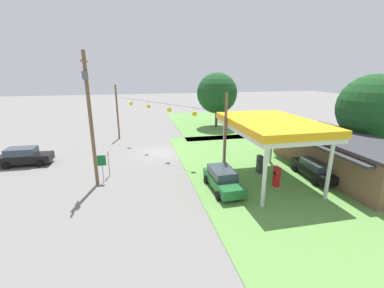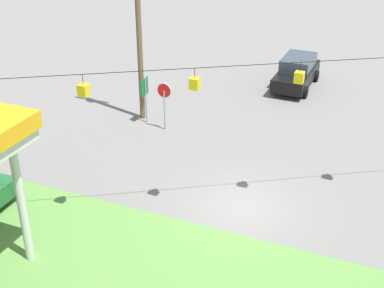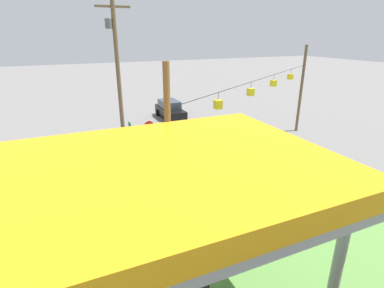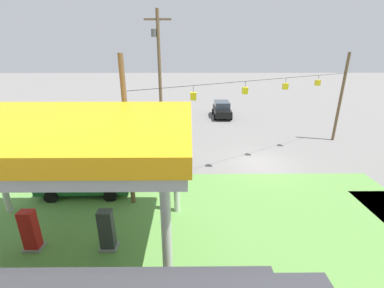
% 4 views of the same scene
% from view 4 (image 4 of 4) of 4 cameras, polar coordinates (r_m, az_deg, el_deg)
% --- Properties ---
extents(ground_plane, '(160.00, 160.00, 0.00)m').
position_cam_4_polar(ground_plane, '(18.86, 14.67, -4.08)').
color(ground_plane, slate).
extents(gas_station_canopy, '(9.61, 6.46, 5.33)m').
position_cam_4_polar(gas_station_canopy, '(9.92, -29.12, 1.84)').
color(gas_station_canopy, silver).
rests_on(gas_station_canopy, ground).
extents(fuel_pump_near, '(0.71, 0.56, 1.76)m').
position_cam_4_polar(fuel_pump_near, '(11.11, -18.38, -17.91)').
color(fuel_pump_near, gray).
rests_on(fuel_pump_near, ground).
extents(fuel_pump_far, '(0.71, 0.56, 1.76)m').
position_cam_4_polar(fuel_pump_far, '(12.32, -32.27, -16.14)').
color(fuel_pump_far, gray).
rests_on(fuel_pump_far, ground).
extents(car_at_pumps_front, '(4.96, 2.22, 1.71)m').
position_cam_4_polar(car_at_pumps_front, '(15.33, -22.24, -7.08)').
color(car_at_pumps_front, '#1E602D').
rests_on(car_at_pumps_front, ground).
extents(car_on_crossroad, '(2.16, 4.84, 1.81)m').
position_cam_4_polar(car_on_crossroad, '(31.22, 6.64, 7.72)').
color(car_on_crossroad, black).
rests_on(car_on_crossroad, ground).
extents(stop_sign_roadside, '(0.80, 0.08, 2.50)m').
position_cam_4_polar(stop_sign_roadside, '(22.49, -2.67, 5.36)').
color(stop_sign_roadside, '#99999E').
rests_on(stop_sign_roadside, ground).
extents(route_sign, '(0.10, 0.70, 2.40)m').
position_cam_4_polar(route_sign, '(22.98, -5.81, 5.32)').
color(route_sign, gray).
rests_on(route_sign, ground).
extents(utility_pole_main, '(2.20, 0.44, 10.65)m').
position_cam_4_polar(utility_pole_main, '(22.78, -7.31, 15.93)').
color(utility_pole_main, brown).
rests_on(utility_pole_main, ground).
extents(signal_span_gantry, '(15.99, 10.24, 7.41)m').
position_cam_4_polar(signal_span_gantry, '(17.66, 15.81, 8.09)').
color(signal_span_gantry, brown).
rests_on(signal_span_gantry, ground).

